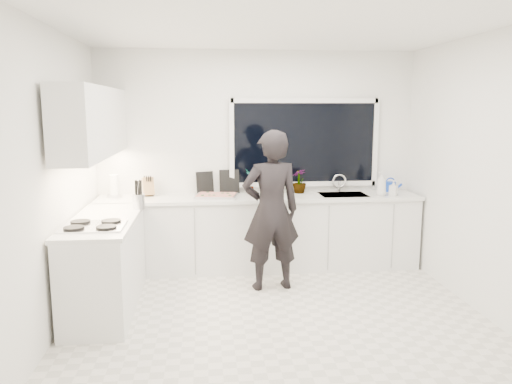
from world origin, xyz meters
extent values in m
cube|color=beige|center=(0.00, 0.00, -0.01)|extent=(4.00, 3.50, 0.02)
cube|color=white|center=(0.00, 1.76, 1.35)|extent=(4.00, 0.02, 2.70)
cube|color=white|center=(-2.01, 0.00, 1.35)|extent=(0.02, 3.50, 2.70)
cube|color=white|center=(2.01, 0.00, 1.35)|extent=(0.02, 3.50, 2.70)
cube|color=white|center=(0.00, 0.00, 2.71)|extent=(4.00, 3.50, 0.02)
cube|color=black|center=(0.60, 1.73, 1.55)|extent=(1.80, 0.02, 1.00)
cube|color=white|center=(0.00, 1.45, 0.44)|extent=(3.92, 0.58, 0.88)
cube|color=white|center=(-1.67, 0.35, 0.44)|extent=(0.58, 1.60, 0.88)
cube|color=silver|center=(0.00, 1.44, 0.90)|extent=(3.94, 0.62, 0.04)
cube|color=silver|center=(-1.67, 0.35, 0.90)|extent=(0.62, 1.60, 0.04)
cube|color=white|center=(-1.79, 0.70, 1.85)|extent=(0.34, 2.10, 0.70)
cube|color=silver|center=(1.05, 1.45, 0.87)|extent=(0.58, 0.42, 0.14)
cylinder|color=silver|center=(1.05, 1.65, 1.03)|extent=(0.03, 0.03, 0.22)
cube|color=black|center=(-1.69, 0.00, 0.94)|extent=(0.56, 0.48, 0.03)
imported|color=black|center=(0.04, 0.74, 0.88)|extent=(0.69, 0.51, 1.76)
cube|color=silver|center=(-0.53, 1.42, 0.94)|extent=(0.55, 0.45, 0.03)
cube|color=red|center=(-0.53, 1.42, 0.95)|extent=(0.50, 0.40, 0.01)
cylinder|color=#133CBB|center=(1.72, 1.61, 0.98)|extent=(0.18, 0.18, 0.13)
cylinder|color=white|center=(-1.77, 1.55, 1.05)|extent=(0.11, 0.11, 0.26)
cube|color=#986B46|center=(-1.36, 1.59, 1.03)|extent=(0.15, 0.13, 0.22)
cylinder|color=silver|center=(-1.38, 0.80, 1.00)|extent=(0.16, 0.16, 0.16)
cube|color=black|center=(-0.67, 1.69, 1.06)|extent=(0.22, 0.08, 0.28)
cube|color=black|center=(-0.36, 1.69, 1.07)|extent=(0.25, 0.03, 0.30)
imported|color=#26662D|center=(-0.11, 1.61, 1.08)|extent=(0.15, 0.19, 0.32)
imported|color=#26662D|center=(0.23, 1.61, 1.07)|extent=(0.31, 0.33, 0.29)
imported|color=#26662D|center=(0.52, 1.61, 1.07)|extent=(0.24, 0.24, 0.31)
imported|color=#D8BF66|center=(1.49, 1.30, 1.07)|extent=(0.12, 0.12, 0.30)
imported|color=#D8BF66|center=(1.64, 1.30, 1.02)|extent=(0.12, 0.12, 0.19)
camera|label=1|loc=(-0.66, -4.55, 2.00)|focal=35.00mm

